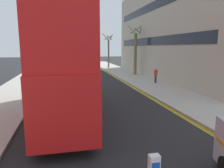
{
  "coord_description": "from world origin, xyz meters",
  "views": [
    {
      "loc": [
        -2.14,
        -0.92,
        3.93
      ],
      "look_at": [
        0.5,
        11.0,
        1.8
      ],
      "focal_mm": 33.88,
      "sensor_mm": 36.0,
      "label": 1
    }
  ],
  "objects": [
    {
      "name": "townhouse_terrace_right",
      "position": [
        13.5,
        24.74,
        6.15
      ],
      "size": [
        10.08,
        28.0,
        12.29
      ],
      "color": "#B2A893",
      "rests_on": "ground"
    },
    {
      "name": "double_decker_bus_away",
      "position": [
        -2.2,
        11.25,
        3.03
      ],
      "size": [
        2.85,
        10.82,
        5.64
      ],
      "color": "red",
      "rests_on": "ground"
    },
    {
      "name": "sidewalk_left",
      "position": [
        -6.5,
        16.0,
        0.07
      ],
      "size": [
        4.0,
        80.0,
        0.14
      ],
      "primitive_type": "cube",
      "color": "#ADA89E",
      "rests_on": "ground"
    },
    {
      "name": "pedestrian_far",
      "position": [
        7.26,
        19.92,
        0.99
      ],
      "size": [
        0.34,
        0.22,
        1.62
      ],
      "color": "#2D2D38",
      "rests_on": "sidewalk_right"
    },
    {
      "name": "sidewalk_right",
      "position": [
        6.5,
        16.0,
        0.07
      ],
      "size": [
        4.0,
        80.0,
        0.14
      ],
      "primitive_type": "cube",
      "color": "#ADA89E",
      "rests_on": "ground"
    },
    {
      "name": "kerb_line_outer",
      "position": [
        4.4,
        14.0,
        0.0
      ],
      "size": [
        0.1,
        56.0,
        0.01
      ],
      "primitive_type": "cube",
      "color": "yellow",
      "rests_on": "ground"
    },
    {
      "name": "street_tree_mid",
      "position": [
        5.8,
        37.93,
        3.29
      ],
      "size": [
        2.12,
        2.12,
        6.33
      ],
      "color": "#6B6047",
      "rests_on": "sidewalk_right"
    },
    {
      "name": "kerb_line_inner",
      "position": [
        4.24,
        14.0,
        0.0
      ],
      "size": [
        0.1,
        56.0,
        0.01
      ],
      "primitive_type": "cube",
      "color": "yellow",
      "rests_on": "ground"
    },
    {
      "name": "street_tree_near",
      "position": [
        7.45,
        27.33,
        3.25
      ],
      "size": [
        1.94,
        1.94,
        6.8
      ],
      "color": "#6B6047",
      "rests_on": "sidewalk_right"
    }
  ]
}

